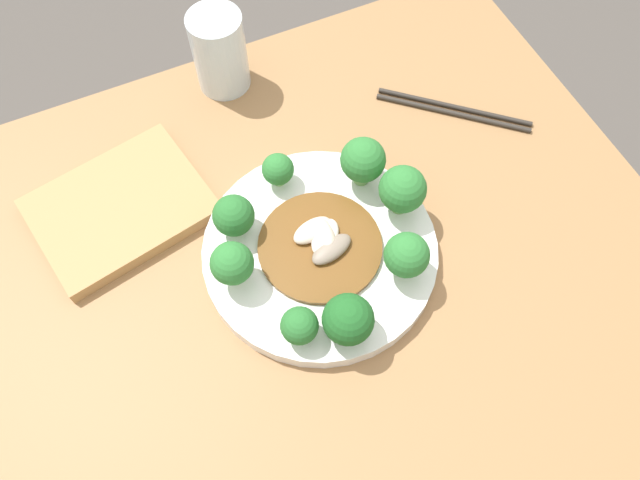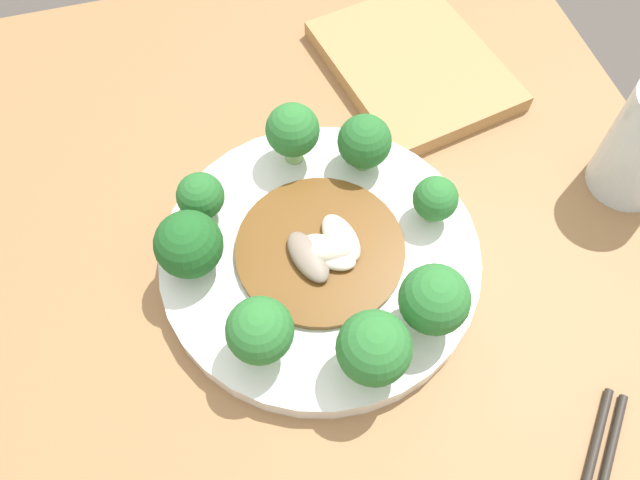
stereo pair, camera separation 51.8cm
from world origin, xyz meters
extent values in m
plane|color=#4C4742|center=(0.00, 0.00, 0.00)|extent=(8.00, 8.00, 0.00)
cube|color=olive|center=(0.00, 0.00, 0.36)|extent=(0.88, 0.86, 0.72)
cylinder|color=white|center=(-0.01, 0.05, 0.74)|extent=(0.29, 0.29, 0.02)
cylinder|color=#70A356|center=(0.07, -0.02, 0.76)|extent=(0.02, 0.02, 0.02)
sphere|color=#2D7533|center=(0.07, -0.02, 0.79)|extent=(0.05, 0.05, 0.05)
cylinder|color=#70A356|center=(-0.09, 0.12, 0.75)|extent=(0.02, 0.02, 0.01)
sphere|color=#286B2D|center=(-0.09, 0.12, 0.78)|extent=(0.05, 0.05, 0.05)
cylinder|color=#70A356|center=(0.08, 0.12, 0.76)|extent=(0.02, 0.02, 0.02)
sphere|color=#2D7533|center=(0.08, 0.12, 0.79)|extent=(0.06, 0.06, 0.06)
cylinder|color=#70A356|center=(-0.03, -0.06, 0.75)|extent=(0.02, 0.02, 0.01)
sphere|color=#1E5B23|center=(-0.03, -0.06, 0.78)|extent=(0.06, 0.06, 0.06)
cylinder|color=#70A356|center=(0.11, 0.06, 0.76)|extent=(0.02, 0.02, 0.02)
sphere|color=#2D7533|center=(0.11, 0.06, 0.79)|extent=(0.06, 0.06, 0.06)
cylinder|color=#89B76B|center=(-0.02, 0.16, 0.75)|extent=(0.01, 0.01, 0.01)
sphere|color=#2D7533|center=(-0.02, 0.16, 0.78)|extent=(0.04, 0.04, 0.04)
cylinder|color=#7AAD5B|center=(-0.08, -0.04, 0.75)|extent=(0.02, 0.02, 0.01)
sphere|color=#286B2D|center=(-0.08, -0.04, 0.78)|extent=(0.04, 0.04, 0.04)
cylinder|color=#89B76B|center=(-0.12, 0.05, 0.76)|extent=(0.02, 0.02, 0.02)
sphere|color=#2D7533|center=(-0.12, 0.05, 0.79)|extent=(0.05, 0.05, 0.05)
cylinder|color=brown|center=(-0.01, 0.05, 0.75)|extent=(0.15, 0.15, 0.01)
ellipsoid|color=beige|center=(-0.01, 0.07, 0.76)|extent=(0.06, 0.04, 0.02)
ellipsoid|color=beige|center=(0.00, 0.06, 0.76)|extent=(0.03, 0.05, 0.02)
ellipsoid|color=silver|center=(0.00, 0.05, 0.76)|extent=(0.06, 0.06, 0.01)
ellipsoid|color=gray|center=(0.00, 0.04, 0.76)|extent=(0.06, 0.04, 0.02)
cube|color=#AD7F4C|center=(-0.22, 0.22, 0.73)|extent=(0.24, 0.21, 0.02)
camera|label=1|loc=(-0.16, -0.27, 1.43)|focal=35.00mm
camera|label=2|loc=(0.26, -0.02, 1.24)|focal=35.00mm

